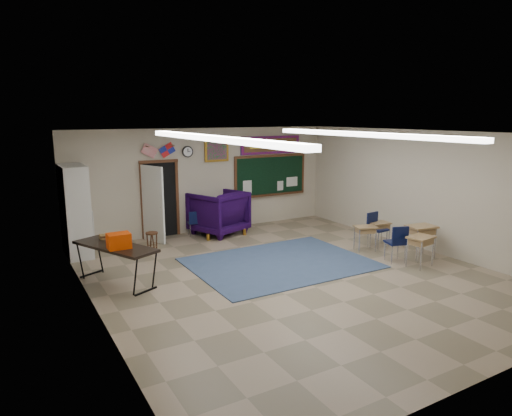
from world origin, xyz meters
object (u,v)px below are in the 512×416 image
folding_table (116,263)px  student_desk_front_left (365,237)px  student_desk_front_right (379,233)px  wooden_stool (152,242)px  wingback_armchair (218,212)px

folding_table → student_desk_front_left: bearing=-32.5°
student_desk_front_left → student_desk_front_right: (0.63, 0.16, -0.00)m
student_desk_front_right → folding_table: size_ratio=0.31×
student_desk_front_left → wooden_stool: (-4.70, 2.48, -0.08)m
wingback_armchair → student_desk_front_right: size_ratio=2.18×
student_desk_front_left → wooden_stool: bearing=171.2°
student_desk_front_left → folding_table: bearing=-168.7°
student_desk_front_right → folding_table: (-6.59, 0.65, 0.09)m
student_desk_front_left → student_desk_front_right: 0.65m
folding_table → student_desk_front_right: bearing=-30.4°
wingback_armchair → wooden_stool: size_ratio=2.60×
wooden_stool → wingback_armchair: bearing=22.2°
student_desk_front_left → folding_table: 6.02m
student_desk_front_right → wooden_stool: (-5.33, 2.32, -0.08)m
student_desk_front_right → student_desk_front_left: bearing=-159.7°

